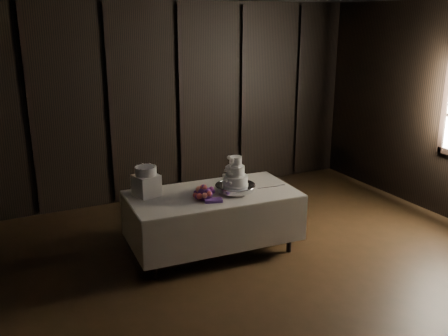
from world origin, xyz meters
TOP-DOWN VIEW (x-y plane):
  - room at (0.00, 0.00)m, footprint 6.08×7.08m
  - display_table at (-0.46, 1.31)m, footprint 2.04×1.14m
  - cake_stand at (-0.21, 1.23)m, footprint 0.63×0.63m
  - wedding_cake at (-0.23, 1.21)m, footprint 0.34×0.29m
  - bouquet at (-0.63, 1.17)m, footprint 0.41×0.48m
  - box_pedestal at (-1.19, 1.58)m, footprint 0.32×0.32m
  - small_cake at (-1.19, 1.58)m, footprint 0.26×0.26m
  - cake_knife at (0.22, 1.18)m, footprint 0.37×0.06m

SIDE VIEW (x-z plane):
  - display_table at x=-0.46m, z-range 0.04..0.80m
  - cake_knife at x=0.22m, z-range 0.76..0.77m
  - cake_stand at x=-0.21m, z-range 0.76..0.85m
  - bouquet at x=-0.63m, z-range 0.73..0.93m
  - box_pedestal at x=-1.19m, z-range 0.76..1.01m
  - wedding_cake at x=-0.23m, z-range 0.81..1.16m
  - small_cake at x=-1.19m, z-range 1.01..1.11m
  - room at x=0.00m, z-range -0.04..3.04m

